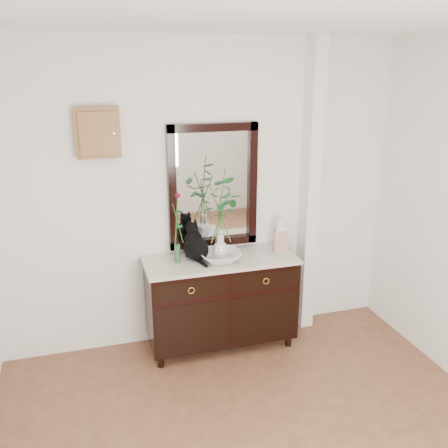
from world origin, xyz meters
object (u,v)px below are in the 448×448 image
object	(u,v)px
sideboard	(221,298)
ginger_jar	(280,234)
lotus_bowl	(220,256)
cat	(196,241)

from	to	relation	value
sideboard	ginger_jar	world-z (taller)	ginger_jar
lotus_bowl	cat	bearing A→B (deg)	151.82
cat	ginger_jar	world-z (taller)	cat
cat	ginger_jar	bearing A→B (deg)	-16.78
sideboard	lotus_bowl	distance (m)	0.42
sideboard	cat	bearing A→B (deg)	165.75
cat	lotus_bowl	size ratio (longest dim) A/B	0.94
sideboard	ginger_jar	xyz separation A→B (m)	(0.57, 0.04, 0.53)
cat	sideboard	bearing A→B (deg)	-30.00
lotus_bowl	sideboard	bearing A→B (deg)	70.49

